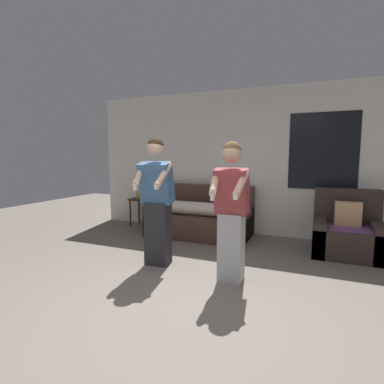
{
  "coord_description": "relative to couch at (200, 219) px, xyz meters",
  "views": [
    {
      "loc": [
        1.18,
        -2.3,
        1.47
      ],
      "look_at": [
        -0.26,
        1.09,
        1.02
      ],
      "focal_mm": 28.0,
      "sensor_mm": 36.0,
      "label": 1
    }
  ],
  "objects": [
    {
      "name": "ground_plane",
      "position": [
        0.81,
        -2.79,
        -0.31
      ],
      "size": [
        14.0,
        14.0,
        0.0
      ],
      "primitive_type": "plane",
      "color": "slate"
    },
    {
      "name": "person_right",
      "position": [
        1.08,
        -1.79,
        0.53
      ],
      "size": [
        0.43,
        0.47,
        1.63
      ],
      "color": "#B2B2B7",
      "rests_on": "ground_plane"
    },
    {
      "name": "wall_back",
      "position": [
        0.83,
        0.51,
        1.04
      ],
      "size": [
        6.47,
        0.07,
        2.7
      ],
      "color": "silver",
      "rests_on": "ground_plane"
    },
    {
      "name": "armchair",
      "position": [
        2.42,
        -0.17,
        0.01
      ],
      "size": [
        0.94,
        0.82,
        0.97
      ],
      "color": "#332823",
      "rests_on": "ground_plane"
    },
    {
      "name": "person_left",
      "position": [
        0.02,
        -1.65,
        0.56
      ],
      "size": [
        0.48,
        0.52,
        1.71
      ],
      "color": "#28282D",
      "rests_on": "ground_plane"
    },
    {
      "name": "couch",
      "position": [
        0.0,
        0.0,
        0.0
      ],
      "size": [
        1.84,
        0.96,
        0.92
      ],
      "color": "#472D23",
      "rests_on": "ground_plane"
    },
    {
      "name": "side_table",
      "position": [
        -1.36,
        0.24,
        0.19
      ],
      "size": [
        0.56,
        0.41,
        0.74
      ],
      "color": "#332319",
      "rests_on": "ground_plane"
    }
  ]
}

